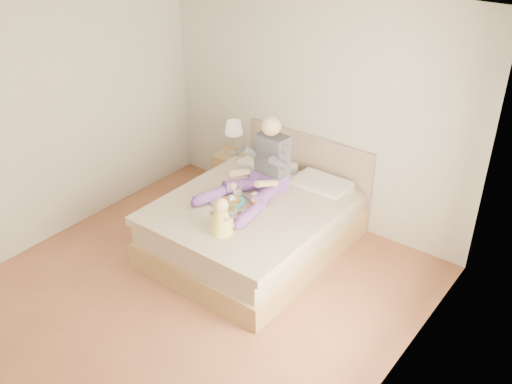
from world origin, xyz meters
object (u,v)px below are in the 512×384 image
Objects in this scene: bed at (258,222)px; baby at (222,218)px; adult at (261,172)px; tray at (238,204)px; nightstand at (233,173)px.

baby is at bearing -81.50° from bed.
adult is at bearing 113.62° from bed.
adult is 0.45m from tray.
tray is 0.51m from baby.
baby is (0.17, -0.46, 0.12)m from tray.
adult is 0.87m from baby.
bed is 0.42m from tray.
adult is (0.94, -0.66, 0.60)m from nightstand.
nightstand is 1.30m from adult.
tray is at bearing -46.84° from nightstand.
tray is at bearing -86.88° from adult.
tray is (0.94, -1.05, 0.38)m from nightstand.
bed reaches higher than nightstand.
adult is 2.77× the size of baby.
baby reaches higher than nightstand.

